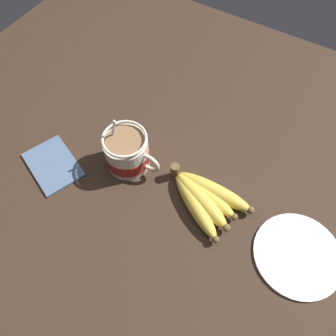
# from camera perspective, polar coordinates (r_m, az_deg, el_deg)

# --- Properties ---
(table) EXTENTS (1.29, 1.29, 0.04)m
(table) POSITION_cam_1_polar(r_m,az_deg,el_deg) (0.76, -4.77, -1.78)
(table) COLOR #332319
(table) RESTS_ON ground
(coffee_mug) EXTENTS (0.14, 0.10, 0.14)m
(coffee_mug) POSITION_cam_1_polar(r_m,az_deg,el_deg) (0.73, -7.09, 2.70)
(coffee_mug) COLOR beige
(coffee_mug) RESTS_ON table
(banana_bunch) EXTENTS (0.20, 0.13, 0.04)m
(banana_bunch) POSITION_cam_1_polar(r_m,az_deg,el_deg) (0.70, 6.33, -5.16)
(banana_bunch) COLOR brown
(banana_bunch) RESTS_ON table
(napkin) EXTENTS (0.16, 0.14, 0.01)m
(napkin) POSITION_cam_1_polar(r_m,az_deg,el_deg) (0.80, -19.38, 0.54)
(napkin) COLOR slate
(napkin) RESTS_ON table
(small_plate) EXTENTS (0.17, 0.17, 0.01)m
(small_plate) POSITION_cam_1_polar(r_m,az_deg,el_deg) (0.72, 21.66, -13.90)
(small_plate) COLOR white
(small_plate) RESTS_ON table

